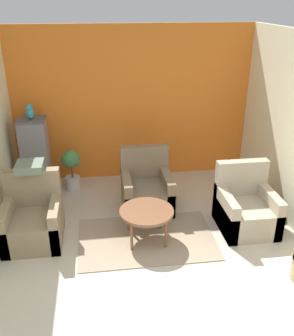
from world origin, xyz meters
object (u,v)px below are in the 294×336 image
coffee_table (147,213)px  armchair_middle (146,190)px  birdcage (36,158)px  parrot (30,112)px  armchair_right (246,209)px  armchair_left (33,221)px  potted_plant (71,166)px

coffee_table → armchair_middle: armchair_middle is taller
coffee_table → birdcage: birdcage is taller
parrot → armchair_middle: bearing=-22.6°
coffee_table → parrot: (-1.55, 1.54, 0.96)m
coffee_table → armchair_right: bearing=4.7°
birdcage → armchair_left: bearing=-85.9°
armchair_middle → armchair_left: bearing=-157.9°
armchair_middle → parrot: size_ratio=3.72×
armchair_middle → potted_plant: (-1.14, 0.74, 0.13)m
armchair_left → parrot: size_ratio=3.72×
coffee_table → birdcage: bearing=135.3°
birdcage → potted_plant: 0.57m
coffee_table → armchair_right: armchair_right is taller
armchair_left → potted_plant: bearing=72.6°
potted_plant → birdcage: bearing=-174.4°
coffee_table → parrot: size_ratio=2.95×
armchair_left → potted_plant: armchair_left is taller
armchair_left → armchair_middle: 1.70m
armchair_middle → parrot: parrot is taller
armchair_right → parrot: parrot is taller
potted_plant → armchair_right: bearing=-31.5°
coffee_table → armchair_middle: bearing=82.4°
coffee_table → parrot: bearing=135.3°
armchair_middle → birdcage: (-1.67, 0.69, 0.33)m
armchair_right → parrot: size_ratio=3.72×
parrot → potted_plant: (0.53, 0.05, -0.95)m
parrot → birdcage: bearing=-90.0°
birdcage → parrot: parrot is taller
armchair_middle → parrot: bearing=157.4°
armchair_right → potted_plant: armchair_right is taller
armchair_left → armchair_middle: (1.57, 0.64, 0.00)m
birdcage → coffee_table: bearing=-44.7°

